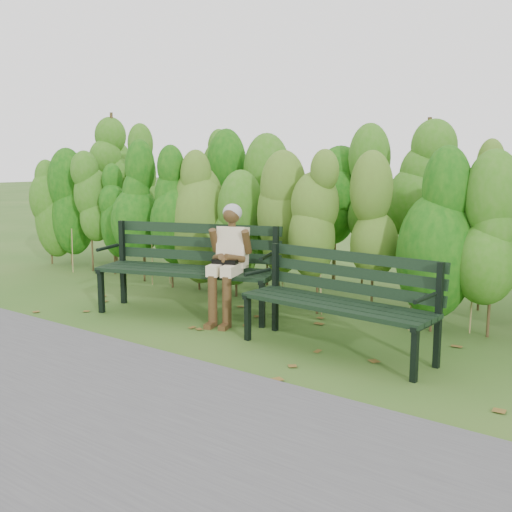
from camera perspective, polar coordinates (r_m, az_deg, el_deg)
The scene contains 7 objects.
ground at distance 6.29m, azimuth -1.90°, elevation -7.17°, with size 80.00×80.00×0.00m, color #2C5A19.
footpath at distance 4.85m, azimuth -18.60°, elevation -12.66°, with size 60.00×2.50×0.01m, color #474749.
hedge_band at distance 7.60m, azimuth 6.79°, elevation 5.25°, with size 11.04×1.67×2.42m.
leaf_litter at distance 6.70m, azimuth -4.78°, elevation -6.15°, with size 5.60×2.22×0.01m.
bench_left at distance 6.97m, azimuth -6.24°, elevation -0.47°, with size 2.17×1.26×1.03m.
bench_right at distance 5.59m, azimuth 8.20°, elevation -3.59°, with size 1.88×0.71×0.92m.
seated_woman at distance 6.55m, azimuth -2.63°, elevation 0.25°, with size 0.51×0.73×1.29m.
Camera 1 is at (3.74, -4.74, 1.77)m, focal length 42.00 mm.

